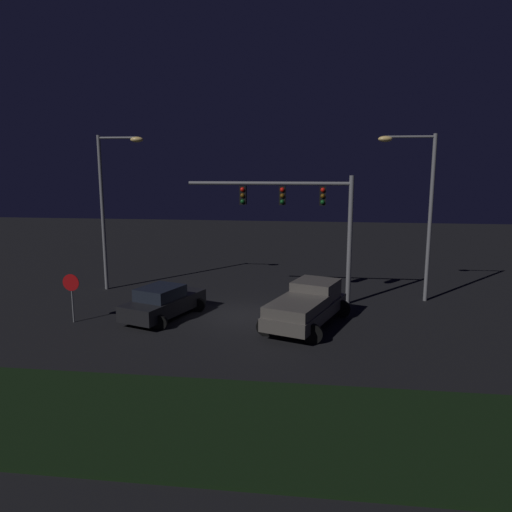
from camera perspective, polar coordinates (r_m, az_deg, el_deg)
ground_plane at (r=23.37m, az=-1.81°, el=-6.87°), size 80.00×80.00×0.00m
grass_median at (r=14.32m, az=-8.39°, el=-18.53°), size 26.31×5.33×0.10m
pickup_truck at (r=21.79m, az=6.04°, el=-5.47°), size 4.05×5.76×1.80m
car_sedan at (r=23.16m, az=-10.77°, el=-5.31°), size 3.38×4.75×1.51m
traffic_signal_gantry at (r=24.71m, az=5.31°, el=5.64°), size 8.32×0.56×6.50m
street_lamp_left at (r=28.40m, az=-16.63°, el=6.84°), size 2.61×0.44×8.60m
street_lamp_right at (r=26.26m, az=18.57°, el=6.45°), size 2.87×0.44×8.54m
stop_sign at (r=23.36m, az=-20.72°, el=-3.59°), size 0.76×0.08×2.23m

